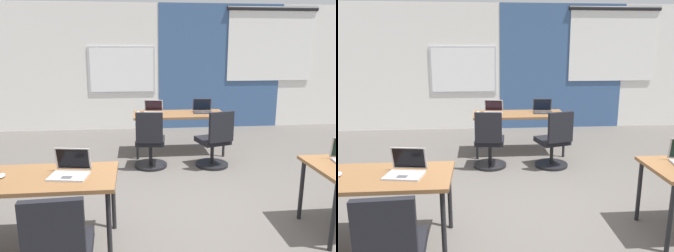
{
  "view_description": "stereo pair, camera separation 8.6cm",
  "coord_description": "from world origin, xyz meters",
  "views": [
    {
      "loc": [
        -0.77,
        -3.49,
        1.84
      ],
      "look_at": [
        -0.36,
        0.55,
        0.89
      ],
      "focal_mm": 35.57,
      "sensor_mm": 36.0,
      "label": 1
    },
    {
      "loc": [
        -0.68,
        -3.5,
        1.84
      ],
      "look_at": [
        -0.36,
        0.55,
        0.89
      ],
      "focal_mm": 35.57,
      "sensor_mm": 36.0,
      "label": 2
    }
  ],
  "objects": [
    {
      "name": "mouse_far_left",
      "position": [
        -0.72,
        2.26,
        0.74
      ],
      "size": [
        0.09,
        0.11,
        0.03
      ],
      "color": "silver",
      "rests_on": "desk_far_center"
    },
    {
      "name": "desk_far_center",
      "position": [
        0.0,
        2.2,
        0.66
      ],
      "size": [
        1.6,
        0.7,
        0.72
      ],
      "color": "brown",
      "rests_on": "ground"
    },
    {
      "name": "laptop_far_right",
      "position": [
        0.43,
        2.26,
        0.77
      ],
      "size": [
        0.35,
        0.3,
        0.23
      ],
      "rotation": [
        0.0,
        0.0,
        -0.07
      ],
      "color": "#333338",
      "rests_on": "desk_far_center"
    },
    {
      "name": "laptop_near_left_inner",
      "position": [
        -1.36,
        -0.59,
        0.77
      ],
      "size": [
        0.37,
        0.33,
        0.23
      ],
      "rotation": [
        0.0,
        0.0,
        -0.16
      ],
      "color": "#B7B7BC",
      "rests_on": "desk_near_left"
    },
    {
      "name": "laptop_far_left",
      "position": [
        -0.45,
        2.26,
        0.77
      ],
      "size": [
        0.37,
        0.36,
        0.23
      ],
      "rotation": [
        0.0,
        0.0,
        -0.15
      ],
      "color": "#B7B7BC",
      "rests_on": "desk_far_center"
    },
    {
      "name": "back_wall_assembly",
      "position": [
        0.04,
        4.2,
        1.41
      ],
      "size": [
        10.0,
        0.27,
        2.8
      ],
      "color": "silver",
      "rests_on": "ground"
    },
    {
      "name": "chair_far_left",
      "position": [
        -0.55,
        1.46,
        0.38
      ],
      "size": [
        0.52,
        0.56,
        0.92
      ],
      "rotation": [
        0.0,
        0.0,
        3.03
      ],
      "color": "black",
      "rests_on": "ground"
    },
    {
      "name": "chair_far_right",
      "position": [
        0.46,
        1.4,
        0.38
      ],
      "size": [
        0.55,
        0.6,
        0.92
      ],
      "rotation": [
        0.0,
        0.0,
        3.43
      ],
      "color": "black",
      "rests_on": "ground"
    },
    {
      "name": "ground_plane",
      "position": [
        0.0,
        0.0,
        0.0
      ],
      "size": [
        24.0,
        24.0,
        0.0
      ],
      "color": "#56514C"
    },
    {
      "name": "desk_near_left",
      "position": [
        -1.75,
        -0.6,
        0.66
      ],
      "size": [
        1.6,
        0.7,
        0.72
      ],
      "color": "brown",
      "rests_on": "ground"
    },
    {
      "name": "mouse_near_left_end",
      "position": [
        -1.96,
        -0.59,
        0.74
      ],
      "size": [
        0.06,
        0.1,
        0.03
      ],
      "color": "silver",
      "rests_on": "desk_near_left"
    }
  ]
}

